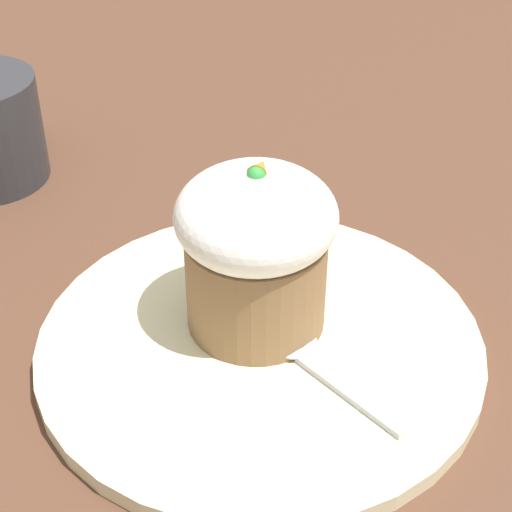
{
  "coord_description": "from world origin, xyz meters",
  "views": [
    {
      "loc": [
        -0.35,
        -0.09,
        0.34
      ],
      "look_at": [
        0.01,
        0.01,
        0.06
      ],
      "focal_mm": 60.0,
      "sensor_mm": 36.0,
      "label": 1
    }
  ],
  "objects": [
    {
      "name": "ground_plane",
      "position": [
        0.0,
        0.0,
        0.0
      ],
      "size": [
        4.0,
        4.0,
        0.0
      ],
      "primitive_type": "plane",
      "color": "#513323"
    },
    {
      "name": "dessert_plate",
      "position": [
        0.0,
        0.0,
        0.01
      ],
      "size": [
        0.26,
        0.26,
        0.01
      ],
      "color": "beige",
      "rests_on": "ground_plane"
    },
    {
      "name": "carrot_cake",
      "position": [
        0.01,
        0.01,
        0.06
      ],
      "size": [
        0.09,
        0.09,
        0.1
      ],
      "color": "olive",
      "rests_on": "dessert_plate"
    },
    {
      "name": "spoon",
      "position": [
        -0.01,
        -0.03,
        0.01
      ],
      "size": [
        0.08,
        0.1,
        0.01
      ],
      "color": "#B7B7BC",
      "rests_on": "dessert_plate"
    }
  ]
}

